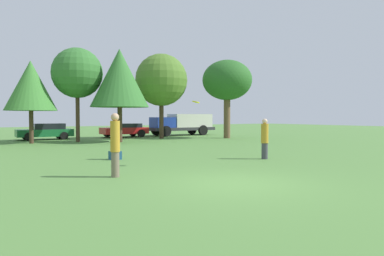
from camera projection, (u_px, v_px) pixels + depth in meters
name	position (u px, v px, depth m)	size (l,w,h in m)	color
ground_plane	(234.00, 184.00, 9.47)	(120.00, 120.00, 0.00)	#54843D
person_thrower	(115.00, 144.00, 10.47)	(0.29, 0.29, 1.93)	#726651
person_catcher	(265.00, 138.00, 14.96)	(0.31, 0.31, 1.74)	#3F3F47
frisbee	(196.00, 102.00, 12.76)	(0.28, 0.27, 0.10)	yellow
bystander_sitting	(115.00, 149.00, 14.81)	(0.47, 0.39, 1.06)	navy
tree_2	(31.00, 86.00, 23.54)	(3.39, 3.39, 5.63)	#473323
tree_3	(77.00, 73.00, 24.98)	(3.60, 3.60, 6.77)	#473323
tree_4	(120.00, 78.00, 24.80)	(4.16, 4.16, 6.68)	#473323
tree_5	(161.00, 80.00, 28.89)	(4.33, 4.33, 7.04)	#473323
tree_6	(227.00, 81.00, 29.42)	(4.20, 4.20, 6.63)	brown
parked_car_green	(46.00, 131.00, 27.60)	(4.16, 2.01, 1.29)	#196633
parked_car_red	(125.00, 130.00, 30.98)	(4.02, 2.13, 1.22)	red
delivery_truck_blue	(183.00, 123.00, 34.08)	(6.64, 2.34, 2.08)	#2D2D33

